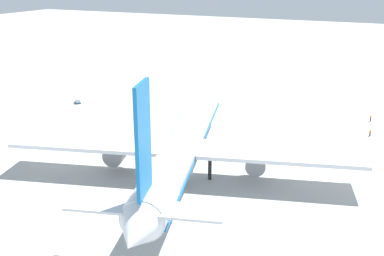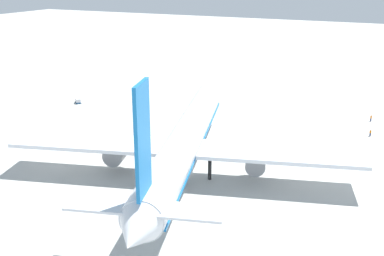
{
  "view_description": "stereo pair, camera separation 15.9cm",
  "coord_description": "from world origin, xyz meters",
  "px_view_note": "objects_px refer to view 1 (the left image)",
  "views": [
    {
      "loc": [
        -77.74,
        -37.77,
        38.25
      ],
      "look_at": [
        5.74,
        1.47,
        7.02
      ],
      "focal_mm": 44.04,
      "sensor_mm": 36.0,
      "label": 1
    },
    {
      "loc": [
        -77.67,
        -37.92,
        38.25
      ],
      "look_at": [
        5.74,
        1.47,
        7.02
      ],
      "focal_mm": 44.04,
      "sensor_mm": 36.0,
      "label": 2
    }
  ],
  "objects_px": {
    "baggage_cart_0": "(78,101)",
    "ground_worker_2": "(370,133)",
    "airliner": "(185,141)",
    "ground_worker_1": "(371,118)",
    "traffic_cone_1": "(145,103)"
  },
  "relations": [
    {
      "from": "ground_worker_1",
      "to": "traffic_cone_1",
      "type": "relative_size",
      "value": 3.09
    },
    {
      "from": "airliner",
      "to": "ground_worker_1",
      "type": "bearing_deg",
      "value": -30.22
    },
    {
      "from": "airliner",
      "to": "ground_worker_1",
      "type": "distance_m",
      "value": 59.35
    },
    {
      "from": "traffic_cone_1",
      "to": "airliner",
      "type": "bearing_deg",
      "value": -140.7
    },
    {
      "from": "airliner",
      "to": "traffic_cone_1",
      "type": "distance_m",
      "value": 52.2
    },
    {
      "from": "baggage_cart_0",
      "to": "ground_worker_1",
      "type": "xyz_separation_m",
      "value": [
        18.73,
        -81.41,
        0.11
      ]
    },
    {
      "from": "baggage_cart_0",
      "to": "airliner",
      "type": "bearing_deg",
      "value": -122.0
    },
    {
      "from": "ground_worker_1",
      "to": "traffic_cone_1",
      "type": "xyz_separation_m",
      "value": [
        -10.95,
        62.53,
        -0.59
      ]
    },
    {
      "from": "baggage_cart_0",
      "to": "ground_worker_2",
      "type": "height_order",
      "value": "ground_worker_2"
    },
    {
      "from": "ground_worker_1",
      "to": "ground_worker_2",
      "type": "bearing_deg",
      "value": -175.15
    },
    {
      "from": "ground_worker_2",
      "to": "traffic_cone_1",
      "type": "bearing_deg",
      "value": 88.67
    },
    {
      "from": "airliner",
      "to": "ground_worker_2",
      "type": "height_order",
      "value": "airliner"
    },
    {
      "from": "baggage_cart_0",
      "to": "ground_worker_2",
      "type": "distance_m",
      "value": 82.71
    },
    {
      "from": "baggage_cart_0",
      "to": "traffic_cone_1",
      "type": "distance_m",
      "value": 20.43
    },
    {
      "from": "ground_worker_2",
      "to": "traffic_cone_1",
      "type": "relative_size",
      "value": 2.96
    }
  ]
}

